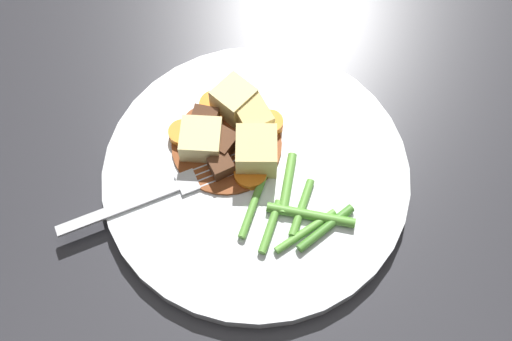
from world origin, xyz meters
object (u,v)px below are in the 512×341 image
Objects in this scene: carrot_slice_0 at (216,106)px; meat_chunk_0 at (222,143)px; meat_chunk_2 at (221,166)px; fork at (156,194)px; carrot_slice_1 at (247,171)px; carrot_slice_3 at (182,134)px; carrot_slice_2 at (270,124)px; potato_chunk_3 at (234,101)px; potato_chunk_0 at (256,151)px; dinner_plate at (256,174)px; meat_chunk_1 at (205,121)px; potato_chunk_2 at (253,119)px; potato_chunk_1 at (201,140)px.

meat_chunk_0 is at bearing 142.76° from carrot_slice_0.
meat_chunk_2 is 0.06m from fork.
carrot_slice_1 is 1.17× the size of carrot_slice_3.
potato_chunk_3 is at bearing 14.04° from carrot_slice_2.
meat_chunk_2 is (-0.02, 0.02, -0.00)m from meat_chunk_0.
potato_chunk_0 reaches higher than carrot_slice_1.
carrot_slice_1 is 0.07m from potato_chunk_3.
carrot_slice_3 is (0.08, 0.02, 0.01)m from dinner_plate.
meat_chunk_2 reaches higher than carrot_slice_3.
carrot_slice_2 is 1.05× the size of meat_chunk_1.
potato_chunk_0 reaches higher than carrot_slice_2.
potato_chunk_3 reaches higher than meat_chunk_0.
carrot_slice_0 is at bearing -40.71° from meat_chunk_2.
potato_chunk_3 reaches higher than carrot_slice_0.
meat_chunk_0 is (0.01, 0.04, -0.00)m from potato_chunk_2.
meat_chunk_2 is at bearing 139.29° from carrot_slice_0.
potato_chunk_2 is at bearing 45.99° from carrot_slice_2.
meat_chunk_1 is (0.07, 0.00, 0.02)m from dinner_plate.
potato_chunk_2 is at bearing -97.20° from fork.
carrot_slice_2 is at bearing -108.54° from meat_chunk_0.
carrot_slice_0 is at bearing 40.12° from potato_chunk_3.
fork is at bearing 59.21° from dinner_plate.
potato_chunk_0 is 1.97× the size of meat_chunk_2.
meat_chunk_1 reaches higher than carrot_slice_3.
potato_chunk_0 is at bearing -171.50° from meat_chunk_1.
carrot_slice_0 is at bearing -75.49° from fork.
meat_chunk_0 is at bearing 82.09° from potato_chunk_2.
carrot_slice_3 is 0.77× the size of potato_chunk_3.
carrot_slice_3 is (0.00, 0.04, 0.00)m from carrot_slice_0.
potato_chunk_0 is 0.04m from meat_chunk_2.
fork is at bearing 104.51° from carrot_slice_0.
potato_chunk_3 reaches higher than carrot_slice_3.
dinner_plate is at bearing 131.88° from potato_chunk_0.
fork reaches higher than dinner_plate.
potato_chunk_1 is at bearing 62.59° from carrot_slice_2.
potato_chunk_3 is at bearing -82.02° from potato_chunk_1.
carrot_slice_1 is 0.94× the size of potato_chunk_2.
carrot_slice_3 is 0.08m from potato_chunk_0.
carrot_slice_2 is at bearing -117.41° from potato_chunk_1.
carrot_slice_3 is at bearing 24.22° from potato_chunk_0.
meat_chunk_1 is 1.20× the size of meat_chunk_2.
potato_chunk_2 is (-0.02, -0.05, 0.00)m from potato_chunk_1.
carrot_slice_0 is 0.04m from carrot_slice_3.
meat_chunk_2 is at bearing 170.51° from potato_chunk_1.
meat_chunk_2 is (-0.04, 0.02, -0.00)m from meat_chunk_1.
carrot_slice_3 is 0.02m from meat_chunk_1.
carrot_slice_1 is (0.00, 0.01, 0.01)m from dinner_plate.
potato_chunk_1 is 0.03m from meat_chunk_2.
potato_chunk_2 is 0.03m from potato_chunk_3.
carrot_slice_0 is 0.11m from fork.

